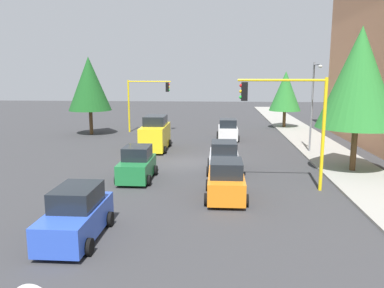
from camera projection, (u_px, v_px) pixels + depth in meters
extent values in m
plane|color=#353538|center=(189.00, 162.00, 26.95)|extent=(120.00, 120.00, 0.00)
cube|color=gray|center=(323.00, 150.00, 31.12)|extent=(80.00, 4.00, 0.15)
cube|color=silver|center=(89.00, 232.00, 15.09)|extent=(2.20, 0.36, 0.01)
cone|color=silver|center=(99.00, 220.00, 16.36)|extent=(0.01, 1.10, 1.10)
cylinder|color=yellow|center=(129.00, 106.00, 40.71)|extent=(0.18, 0.18, 5.48)
cylinder|color=yellow|center=(149.00, 82.00, 40.08)|extent=(0.12, 4.50, 0.12)
cube|color=black|center=(167.00, 87.00, 40.06)|extent=(0.36, 0.32, 0.96)
sphere|color=red|center=(169.00, 84.00, 39.99)|extent=(0.18, 0.18, 0.18)
sphere|color=yellow|center=(169.00, 87.00, 40.04)|extent=(0.18, 0.18, 0.18)
sphere|color=green|center=(169.00, 90.00, 40.10)|extent=(0.18, 0.18, 0.18)
cylinder|color=yellow|center=(323.00, 135.00, 20.01)|extent=(0.18, 0.18, 5.97)
cylinder|color=yellow|center=(282.00, 80.00, 19.65)|extent=(0.12, 4.50, 0.12)
cube|color=black|center=(244.00, 91.00, 19.88)|extent=(0.36, 0.32, 0.96)
sphere|color=red|center=(241.00, 86.00, 19.84)|extent=(0.18, 0.18, 0.18)
sphere|color=yellow|center=(241.00, 91.00, 19.90)|extent=(0.18, 0.18, 0.18)
sphere|color=green|center=(241.00, 97.00, 19.95)|extent=(0.18, 0.18, 0.18)
cylinder|color=slate|center=(312.00, 108.00, 29.61)|extent=(0.14, 0.14, 7.00)
cylinder|color=slate|center=(317.00, 65.00, 28.13)|extent=(1.80, 0.10, 0.10)
ellipsoid|color=silver|center=(320.00, 66.00, 27.27)|extent=(0.56, 0.28, 0.20)
cylinder|color=brown|center=(284.00, 119.00, 43.75)|extent=(0.36, 0.36, 2.21)
cone|color=#28752D|center=(285.00, 91.00, 43.19)|extent=(3.54, 3.54, 4.42)
cylinder|color=brown|center=(91.00, 121.00, 39.24)|extent=(0.36, 0.36, 2.68)
cone|color=#19511E|center=(89.00, 84.00, 38.55)|extent=(4.28, 4.28, 5.35)
cylinder|color=brown|center=(354.00, 149.00, 23.99)|extent=(0.36, 0.36, 3.05)
cone|color=#28752D|center=(359.00, 78.00, 23.20)|extent=(4.88, 4.88, 6.10)
cube|color=yellow|center=(155.00, 137.00, 31.29)|extent=(4.80, 1.90, 1.85)
cube|color=black|center=(155.00, 120.00, 31.29)|extent=(2.50, 1.67, 0.76)
cylinder|color=black|center=(165.00, 150.00, 29.90)|extent=(0.60, 0.20, 0.60)
cylinder|color=black|center=(140.00, 149.00, 30.04)|extent=(0.60, 0.20, 0.60)
cylinder|color=black|center=(170.00, 143.00, 32.82)|extent=(0.60, 0.20, 0.60)
cylinder|color=black|center=(147.00, 143.00, 32.96)|extent=(0.60, 0.20, 0.60)
cube|color=#B2B5BA|center=(224.00, 161.00, 24.34)|extent=(3.92, 1.79, 1.05)
cube|color=black|center=(224.00, 148.00, 23.99)|extent=(2.04, 1.57, 0.76)
cylinder|color=black|center=(209.00, 162.00, 25.67)|extent=(0.60, 0.20, 0.60)
cylinder|color=black|center=(238.00, 163.00, 25.54)|extent=(0.60, 0.20, 0.60)
cylinder|color=black|center=(208.00, 171.00, 23.29)|extent=(0.60, 0.20, 0.60)
cylinder|color=black|center=(240.00, 172.00, 23.16)|extent=(0.60, 0.20, 0.60)
cube|color=blue|center=(76.00, 221.00, 14.41)|extent=(4.14, 1.71, 1.05)
cube|color=black|center=(77.00, 196.00, 14.45)|extent=(2.15, 1.50, 0.76)
cylinder|color=black|center=(89.00, 247.00, 13.16)|extent=(0.60, 0.20, 0.60)
cylinder|color=black|center=(37.00, 245.00, 13.28)|extent=(0.60, 0.20, 0.60)
cylinder|color=black|center=(110.00, 219.00, 15.67)|extent=(0.60, 0.20, 0.60)
cylinder|color=black|center=(66.00, 218.00, 15.80)|extent=(0.60, 0.20, 0.60)
cube|color=white|center=(228.00, 132.00, 36.17)|extent=(3.82, 1.77, 1.05)
cube|color=black|center=(228.00, 123.00, 35.82)|extent=(1.99, 1.55, 0.76)
cylinder|color=black|center=(218.00, 134.00, 37.47)|extent=(0.60, 0.20, 0.60)
cylinder|color=black|center=(237.00, 135.00, 37.34)|extent=(0.60, 0.20, 0.60)
cylinder|color=black|center=(218.00, 138.00, 35.14)|extent=(0.60, 0.20, 0.60)
cylinder|color=black|center=(238.00, 139.00, 35.01)|extent=(0.60, 0.20, 0.60)
cube|color=#1E7238|center=(137.00, 168.00, 22.44)|extent=(3.67, 1.68, 1.05)
cube|color=black|center=(137.00, 153.00, 22.45)|extent=(1.91, 1.48, 0.76)
cylinder|color=black|center=(149.00, 180.00, 21.33)|extent=(0.60, 0.20, 0.60)
cylinder|color=black|center=(117.00, 180.00, 21.45)|extent=(0.60, 0.20, 0.60)
cylinder|color=black|center=(156.00, 170.00, 23.56)|extent=(0.60, 0.20, 0.60)
cylinder|color=black|center=(127.00, 170.00, 23.68)|extent=(0.60, 0.20, 0.60)
cube|color=orange|center=(226.00, 185.00, 19.13)|extent=(3.83, 1.76, 1.05)
cube|color=black|center=(226.00, 168.00, 18.78)|extent=(1.99, 1.55, 0.76)
cylinder|color=black|center=(208.00, 185.00, 20.44)|extent=(0.60, 0.20, 0.60)
cylinder|color=black|center=(243.00, 186.00, 20.31)|extent=(0.60, 0.20, 0.60)
cylinder|color=black|center=(206.00, 199.00, 18.10)|extent=(0.60, 0.20, 0.60)
cylinder|color=black|center=(246.00, 200.00, 17.97)|extent=(0.60, 0.20, 0.60)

